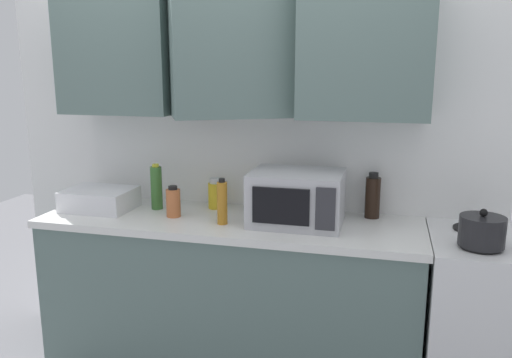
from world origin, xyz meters
TOP-DOWN VIEW (x-y plane):
  - wall_back_with_cabinets at (-0.00, -0.07)m, footprint 2.96×0.60m
  - counter_run at (0.00, -0.30)m, footprint 2.09×0.63m
  - stove_range at (1.43, -0.32)m, footprint 0.76×0.64m
  - kettle at (1.26, -0.46)m, footprint 0.20×0.20m
  - microwave at (0.37, -0.30)m, footprint 0.48×0.37m
  - dish_rack at (-0.79, -0.30)m, footprint 0.38×0.30m
  - bottle_spice_jar at (-0.31, -0.34)m, footprint 0.08×0.08m
  - bottle_soy_dark at (0.76, -0.08)m, footprint 0.08×0.08m
  - bottle_green_oil at (-0.47, -0.21)m, footprint 0.07×0.07m
  - bottle_amber_vinegar at (-0.01, -0.40)m, footprint 0.05×0.05m
  - bottle_yellow_mustard at (-0.14, -0.11)m, footprint 0.08×0.08m

SIDE VIEW (x-z plane):
  - counter_run at x=0.00m, z-range 0.00..0.90m
  - stove_range at x=1.43m, z-range 0.00..0.91m
  - dish_rack at x=-0.79m, z-range 0.90..1.02m
  - bottle_spice_jar at x=-0.31m, z-range 0.89..1.07m
  - kettle at x=1.26m, z-range 0.89..1.07m
  - bottle_yellow_mustard at x=-0.14m, z-range 0.90..1.07m
  - bottle_amber_vinegar at x=-0.01m, z-range 0.89..1.14m
  - bottle_soy_dark at x=0.76m, z-range 0.89..1.15m
  - bottle_green_oil at x=-0.47m, z-range 0.89..1.16m
  - microwave at x=0.37m, z-range 0.90..1.18m
  - wall_back_with_cabinets at x=0.00m, z-range 0.27..2.87m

